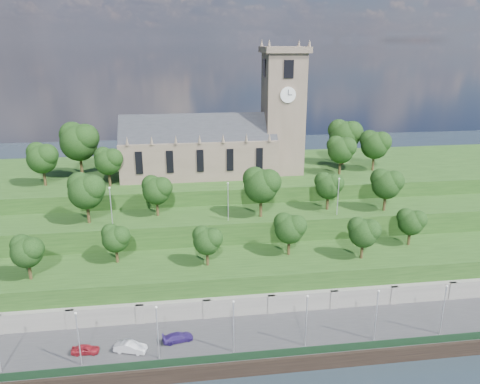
{
  "coord_description": "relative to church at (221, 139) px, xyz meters",
  "views": [
    {
      "loc": [
        -8.45,
        -50.9,
        42.36
      ],
      "look_at": [
        2.66,
        30.0,
        15.84
      ],
      "focal_mm": 35.0,
      "sensor_mm": 36.0,
      "label": 1
    }
  ],
  "objects": [
    {
      "name": "embankment_upper",
      "position": [
        -0.79,
        -16.98,
        -16.52
      ],
      "size": [
        160.0,
        10.0,
        12.0
      ],
      "primitive_type": "cube",
      "color": "#1E3F15",
      "rests_on": "ground"
    },
    {
      "name": "quay_wall",
      "position": [
        -0.79,
        -46.03,
        -21.42
      ],
      "size": [
        160.0,
        0.5,
        2.2
      ],
      "primitive_type": "cube",
      "color": "black",
      "rests_on": "ground"
    },
    {
      "name": "ground",
      "position": [
        -0.79,
        -45.98,
        -22.52
      ],
      "size": [
        320.0,
        320.0,
        0.0
      ],
      "primitive_type": "plane",
      "color": "#1B252C",
      "rests_on": "ground"
    },
    {
      "name": "trees_upper",
      "position": [
        0.62,
        -18.0,
        -4.82
      ],
      "size": [
        59.99,
        8.57,
        9.13
      ],
      "color": "#322613",
      "rests_on": "embankment_upper"
    },
    {
      "name": "lamp_posts_upper",
      "position": [
        -0.79,
        -19.98,
        -6.42
      ],
      "size": [
        40.36,
        0.36,
        7.03
      ],
      "color": "#B2B2B7",
      "rests_on": "embankment_upper"
    },
    {
      "name": "trees_hilltop",
      "position": [
        -1.43,
        -0.3,
        -0.88
      ],
      "size": [
        75.26,
        16.06,
        11.41
      ],
      "color": "#322613",
      "rests_on": "hilltop"
    },
    {
      "name": "fence",
      "position": [
        -0.79,
        -45.38,
        -19.92
      ],
      "size": [
        160.0,
        0.1,
        1.2
      ],
      "primitive_type": "cube",
      "color": "black",
      "rests_on": "promenade"
    },
    {
      "name": "church",
      "position": [
        0.0,
        0.0,
        0.0
      ],
      "size": [
        38.6,
        12.35,
        27.6
      ],
      "color": "brown",
      "rests_on": "hilltop"
    },
    {
      "name": "car_middle",
      "position": [
        -16.66,
        -41.55,
        -19.8
      ],
      "size": [
        4.66,
        2.69,
        1.45
      ],
      "primitive_type": "imported",
      "rotation": [
        0.0,
        0.0,
        1.29
      ],
      "color": "#ADADB2",
      "rests_on": "promenade"
    },
    {
      "name": "promenade",
      "position": [
        -0.79,
        -39.98,
        -21.52
      ],
      "size": [
        160.0,
        12.0,
        2.0
      ],
      "primitive_type": "cube",
      "color": "#2D2D30",
      "rests_on": "ground"
    },
    {
      "name": "hilltop",
      "position": [
        -0.79,
        4.02,
        -15.02
      ],
      "size": [
        160.0,
        32.0,
        15.0
      ],
      "primitive_type": "cube",
      "color": "#1E3F15",
      "rests_on": "ground"
    },
    {
      "name": "lamp_posts_promenade",
      "position": [
        -2.79,
        -43.48,
        -15.94
      ],
      "size": [
        60.36,
        0.36,
        7.95
      ],
      "color": "#B2B2B7",
      "rests_on": "promenade"
    },
    {
      "name": "car_left",
      "position": [
        -22.68,
        -41.07,
        -19.9
      ],
      "size": [
        3.74,
        1.67,
        1.25
      ],
      "primitive_type": "imported",
      "rotation": [
        0.0,
        0.0,
        1.52
      ],
      "color": "maroon",
      "rests_on": "promenade"
    },
    {
      "name": "trees_lower",
      "position": [
        0.8,
        -28.07,
        -9.83
      ],
      "size": [
        67.58,
        8.59,
        7.32
      ],
      "color": "#322613",
      "rests_on": "embankment_lower"
    },
    {
      "name": "car_right",
      "position": [
        -10.27,
        -40.03,
        -19.9
      ],
      "size": [
        4.57,
        2.6,
        1.25
      ],
      "primitive_type": "imported",
      "rotation": [
        0.0,
        0.0,
        1.78
      ],
      "color": "navy",
      "rests_on": "promenade"
    },
    {
      "name": "embankment_lower",
      "position": [
        -0.79,
        -27.98,
        -18.52
      ],
      "size": [
        160.0,
        12.0,
        8.0
      ],
      "primitive_type": "cube",
      "color": "#1E3F15",
      "rests_on": "ground"
    },
    {
      "name": "retaining_wall",
      "position": [
        -0.79,
        -34.01,
        -20.02
      ],
      "size": [
        160.0,
        2.1,
        5.0
      ],
      "color": "slate",
      "rests_on": "ground"
    }
  ]
}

